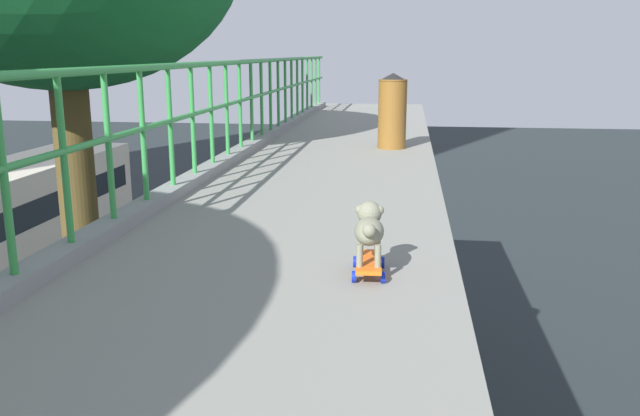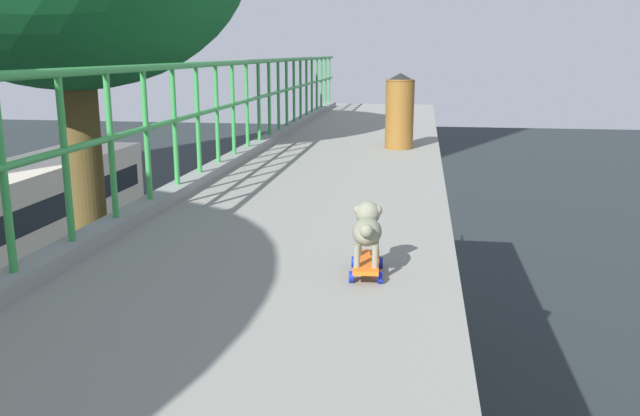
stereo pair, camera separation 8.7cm
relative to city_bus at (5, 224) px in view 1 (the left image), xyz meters
The scene contains 4 objects.
city_bus is the anchor object (origin of this frame).
toy_skateboard 17.03m from the city_bus, 49.88° to the right, with size 0.20×0.42×0.09m.
small_dog 17.07m from the city_bus, 49.86° to the right, with size 0.18×0.41×0.32m.
litter_bin 13.71m from the city_bus, 35.29° to the right, with size 0.38×0.38×0.98m.
Camera 1 is at (1.78, -0.65, 6.56)m, focal length 37.17 mm.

